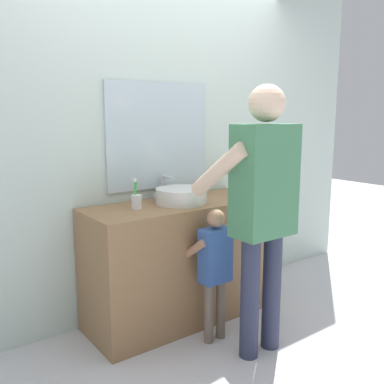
% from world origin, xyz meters
% --- Properties ---
extents(ground_plane, '(14.00, 14.00, 0.00)m').
position_xyz_m(ground_plane, '(0.00, 0.00, 0.00)').
color(ground_plane, silver).
extents(back_wall, '(4.40, 0.10, 2.70)m').
position_xyz_m(back_wall, '(0.00, 0.62, 1.35)').
color(back_wall, silver).
rests_on(back_wall, ground).
extents(vanity_cabinet, '(1.39, 0.54, 0.88)m').
position_xyz_m(vanity_cabinet, '(0.00, 0.30, 0.44)').
color(vanity_cabinet, olive).
rests_on(vanity_cabinet, ground).
extents(sink_basin, '(0.37, 0.37, 0.11)m').
position_xyz_m(sink_basin, '(0.00, 0.28, 0.94)').
color(sink_basin, silver).
rests_on(sink_basin, vanity_cabinet).
extents(faucet, '(0.18, 0.14, 0.18)m').
position_xyz_m(faucet, '(0.00, 0.50, 0.96)').
color(faucet, '#B7BABF').
rests_on(faucet, vanity_cabinet).
extents(toothbrush_cup, '(0.07, 0.07, 0.21)m').
position_xyz_m(toothbrush_cup, '(-0.35, 0.31, 0.94)').
color(toothbrush_cup, silver).
rests_on(toothbrush_cup, vanity_cabinet).
extents(child_toddler, '(0.28, 0.28, 0.91)m').
position_xyz_m(child_toddler, '(0.00, -0.10, 0.54)').
color(child_toddler, '#6B5B4C').
rests_on(child_toddler, ground).
extents(adult_parent, '(0.52, 0.55, 1.69)m').
position_xyz_m(adult_parent, '(0.14, -0.38, 1.01)').
color(adult_parent, '#2D334C').
rests_on(adult_parent, ground).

